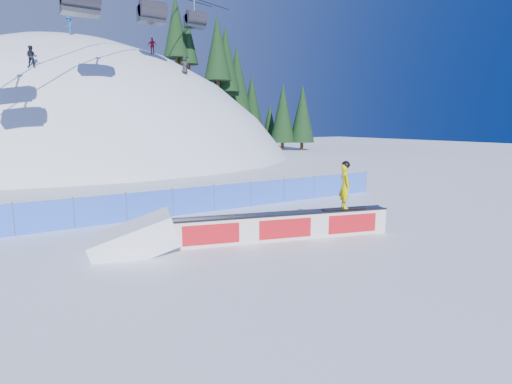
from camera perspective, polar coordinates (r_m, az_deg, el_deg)
ground at (r=14.45m, az=-1.77°, el=-6.46°), size 160.00×160.00×0.00m
snow_hill at (r=58.76m, az=-23.16°, el=-13.07°), size 64.00×64.00×64.00m
treeline at (r=61.82m, az=-3.23°, el=15.17°), size 19.03×12.38×19.37m
safety_fence at (r=18.25m, az=-8.85°, el=-1.20°), size 22.05×0.05×1.30m
rail_box at (r=14.10m, az=3.86°, el=-4.90°), size 7.82×2.68×0.96m
snow_ramp at (r=13.44m, az=-16.77°, el=-8.14°), size 3.12×2.40×1.72m
snowboarder at (r=14.80m, az=12.60°, el=0.92°), size 1.70×0.75×1.76m
distant_skiers at (r=43.28m, az=-20.69°, el=19.06°), size 14.66×11.00×6.43m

